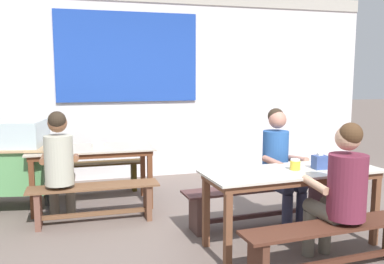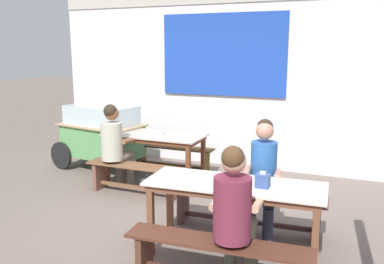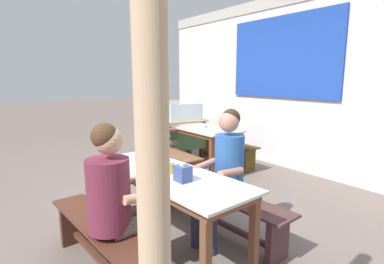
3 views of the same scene
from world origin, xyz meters
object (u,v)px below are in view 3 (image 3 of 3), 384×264
(bench_near_front, at_px, (104,244))
(soup_bowl, at_px, (202,126))
(bench_far_front, at_px, (169,160))
(condiment_jar, at_px, (169,167))
(dining_table_near, at_px, (167,181))
(dining_table_far, at_px, (199,132))
(wooden_support_post, at_px, (153,176))
(tissue_box, at_px, (183,173))
(food_cart, at_px, (175,124))
(bench_near_back, at_px, (216,203))
(person_left_back_turned, at_px, (160,130))
(person_right_near_table, at_px, (224,170))
(person_near_front, at_px, (118,196))
(bench_far_back, at_px, (225,149))

(bench_near_front, height_order, soup_bowl, soup_bowl)
(bench_far_front, xyz_separation_m, condiment_jar, (1.83, -1.14, 0.52))
(soup_bowl, bearing_deg, dining_table_near, -45.61)
(dining_table_far, relative_size, wooden_support_post, 0.60)
(tissue_box, relative_size, wooden_support_post, 0.06)
(bench_near_front, xyz_separation_m, food_cart, (-2.99, 2.62, 0.35))
(tissue_box, bearing_deg, food_cart, 147.77)
(bench_near_back, relative_size, soup_bowl, 11.99)
(bench_near_front, bearing_deg, person_left_back_turned, 140.52)
(bench_near_front, distance_m, soup_bowl, 2.99)
(bench_near_back, xyz_separation_m, wooden_support_post, (1.41, -1.50, 0.97))
(person_right_near_table, bearing_deg, tissue_box, -77.21)
(person_near_front, xyz_separation_m, soup_bowl, (-1.88, 2.29, 0.07))
(dining_table_near, distance_m, bench_far_front, 2.17)
(dining_table_near, relative_size, soup_bowl, 11.91)
(bench_near_back, distance_m, wooden_support_post, 2.28)
(dining_table_near, bearing_deg, tissue_box, -4.57)
(dining_table_near, height_order, tissue_box, tissue_box)
(food_cart, height_order, person_near_front, person_near_front)
(dining_table_far, xyz_separation_m, person_near_front, (1.96, -2.28, 0.04))
(bench_near_front, relative_size, soup_bowl, 11.02)
(bench_far_back, distance_m, bench_near_front, 3.49)
(bench_far_back, relative_size, soup_bowl, 9.68)
(dining_table_near, xyz_separation_m, bench_near_front, (0.04, -0.61, -0.38))
(soup_bowl, bearing_deg, condiment_jar, -45.16)
(person_right_near_table, bearing_deg, bench_near_back, 160.89)
(bench_far_front, relative_size, tissue_box, 9.25)
(person_near_front, relative_size, condiment_jar, 12.20)
(bench_far_front, xyz_separation_m, person_right_near_table, (1.95, -0.60, 0.43))
(bench_near_front, bearing_deg, bench_far_back, 121.82)
(person_left_back_turned, bearing_deg, bench_far_front, -9.97)
(bench_far_back, height_order, bench_far_front, same)
(bench_near_front, bearing_deg, food_cart, 138.79)
(dining_table_near, relative_size, wooden_support_post, 0.70)
(tissue_box, bearing_deg, person_near_front, -103.11)
(dining_table_far, xyz_separation_m, bench_far_front, (0.00, -0.61, -0.39))
(dining_table_far, bearing_deg, dining_table_near, -44.20)
(food_cart, xyz_separation_m, tissue_box, (3.23, -2.04, 0.18))
(person_right_near_table, bearing_deg, bench_far_front, 162.96)
(person_near_front, bearing_deg, bench_far_front, 139.54)
(wooden_support_post, bearing_deg, bench_near_front, 167.81)
(bench_near_back, distance_m, person_left_back_turned, 2.24)
(bench_far_back, relative_size, wooden_support_post, 0.57)
(person_right_near_table, distance_m, condiment_jar, 0.56)
(person_right_near_table, xyz_separation_m, condiment_jar, (-0.12, -0.54, 0.09))
(bench_far_back, distance_m, person_left_back_turned, 1.28)
(bench_near_front, bearing_deg, dining_table_near, 93.93)
(dining_table_far, height_order, bench_far_front, dining_table_far)
(person_left_back_turned, distance_m, tissue_box, 2.73)
(food_cart, xyz_separation_m, person_left_back_turned, (0.80, -0.81, 0.08))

